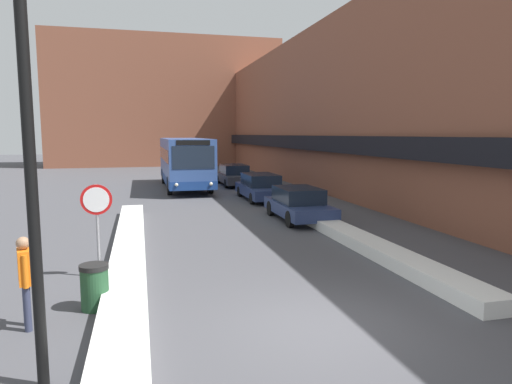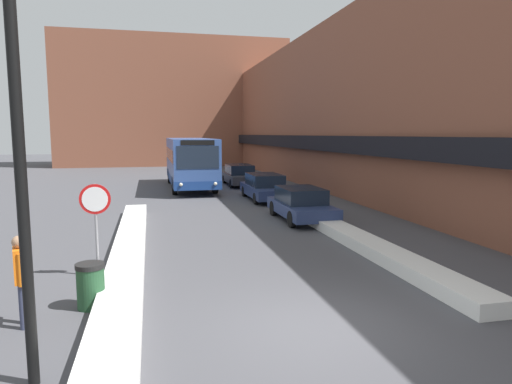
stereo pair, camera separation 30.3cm
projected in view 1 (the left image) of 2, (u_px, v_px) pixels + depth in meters
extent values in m
plane|color=#47474C|center=(322.00, 328.00, 8.54)|extent=(160.00, 160.00, 0.00)
cube|color=brown|center=(324.00, 112.00, 33.40)|extent=(5.00, 60.00, 10.37)
cube|color=black|center=(288.00, 142.00, 33.00)|extent=(0.50, 60.00, 0.90)
cube|color=brown|center=(166.00, 103.00, 53.59)|extent=(26.00, 8.00, 14.45)
cube|color=silver|center=(129.00, 254.00, 13.03)|extent=(0.90, 16.00, 0.39)
cube|color=silver|center=(355.00, 238.00, 15.05)|extent=(0.90, 12.74, 0.37)
cube|color=#335193|center=(185.00, 160.00, 30.30)|extent=(2.67, 10.45, 2.84)
cube|color=navy|center=(185.00, 177.00, 30.45)|extent=(2.69, 10.47, 0.50)
cube|color=#192333|center=(184.00, 154.00, 30.25)|extent=(2.70, 9.61, 0.78)
cube|color=#192333|center=(193.00, 157.00, 25.22)|extent=(2.35, 0.03, 1.28)
cube|color=black|center=(193.00, 143.00, 25.11)|extent=(1.87, 0.03, 0.28)
sphere|color=#F2EAC6|center=(176.00, 185.00, 25.16)|extent=(0.20, 0.20, 0.20)
sphere|color=#F2EAC6|center=(211.00, 184.00, 25.63)|extent=(0.20, 0.20, 0.20)
cylinder|color=black|center=(170.00, 186.00, 27.06)|extent=(0.28, 1.10, 1.10)
cylinder|color=black|center=(210.00, 185.00, 27.66)|extent=(0.28, 1.10, 1.10)
cylinder|color=black|center=(164.00, 176.00, 33.29)|extent=(0.28, 1.10, 1.10)
cylinder|color=black|center=(197.00, 175.00, 33.88)|extent=(0.28, 1.10, 1.10)
cube|color=navy|center=(299.00, 208.00, 19.13)|extent=(1.85, 4.34, 0.49)
cube|color=#192333|center=(298.00, 195.00, 19.16)|extent=(1.62, 2.39, 0.62)
cylinder|color=black|center=(330.00, 217.00, 18.06)|extent=(0.20, 0.65, 0.65)
cylinder|color=black|center=(290.00, 219.00, 17.65)|extent=(0.20, 0.65, 0.65)
cylinder|color=black|center=(306.00, 207.00, 20.65)|extent=(0.20, 0.65, 0.65)
cylinder|color=black|center=(271.00, 208.00, 20.24)|extent=(0.20, 0.65, 0.65)
cube|color=navy|center=(261.00, 191.00, 25.07)|extent=(1.90, 4.85, 0.54)
cube|color=#192333|center=(260.00, 180.00, 25.12)|extent=(1.67, 2.67, 0.64)
cylinder|color=black|center=(284.00, 197.00, 23.87)|extent=(0.20, 0.60, 0.60)
cylinder|color=black|center=(252.00, 199.00, 23.44)|extent=(0.20, 0.60, 0.60)
cylinder|color=black|center=(269.00, 191.00, 26.76)|extent=(0.20, 0.60, 0.60)
cylinder|color=black|center=(240.00, 191.00, 26.33)|extent=(0.20, 0.60, 0.60)
cube|color=#38383D|center=(234.00, 178.00, 32.07)|extent=(1.88, 4.82, 0.56)
cube|color=#192333|center=(234.00, 169.00, 32.11)|extent=(1.65, 2.65, 0.66)
cylinder|color=black|center=(251.00, 183.00, 30.88)|extent=(0.20, 0.61, 0.61)
cylinder|color=black|center=(226.00, 184.00, 30.46)|extent=(0.20, 0.61, 0.61)
cylinder|color=black|center=(242.00, 179.00, 33.75)|extent=(0.20, 0.61, 0.61)
cylinder|color=black|center=(219.00, 179.00, 33.33)|extent=(0.20, 0.61, 0.61)
cylinder|color=gray|center=(98.00, 231.00, 11.42)|extent=(0.07, 0.07, 2.37)
cylinder|color=red|center=(96.00, 200.00, 11.30)|extent=(0.76, 0.03, 0.76)
cylinder|color=white|center=(96.00, 200.00, 11.28)|extent=(0.62, 0.02, 0.62)
cylinder|color=black|center=(28.00, 128.00, 6.08)|extent=(0.16, 0.16, 7.37)
cylinder|color=#333851|center=(27.00, 303.00, 8.59)|extent=(0.13, 0.13, 0.86)
cylinder|color=#333851|center=(27.00, 309.00, 8.33)|extent=(0.13, 0.13, 0.86)
cube|color=orange|center=(24.00, 267.00, 8.37)|extent=(0.33, 0.51, 0.65)
sphere|color=#9E7556|center=(23.00, 243.00, 8.31)|extent=(0.24, 0.24, 0.24)
cylinder|color=orange|center=(24.00, 265.00, 8.57)|extent=(0.10, 0.10, 0.61)
cylinder|color=orange|center=(25.00, 272.00, 8.17)|extent=(0.10, 0.10, 0.61)
cylinder|color=#234C2D|center=(95.00, 289.00, 9.40)|extent=(0.56, 0.56, 0.85)
cylinder|color=black|center=(94.00, 267.00, 9.34)|extent=(0.59, 0.59, 0.10)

